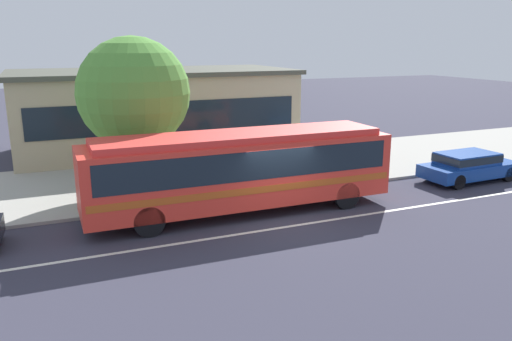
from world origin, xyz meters
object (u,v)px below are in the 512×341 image
sedan_far_ahead (469,165)px  pedestrian_walking_along_curb (244,163)px  transit_bus (241,167)px  bus_stop_sign (316,148)px  pedestrian_waiting_near_sign (128,172)px  street_tree_near_stop (134,93)px

sedan_far_ahead → pedestrian_walking_along_curb: pedestrian_walking_along_curb is taller
transit_bus → bus_stop_sign: transit_bus is taller
transit_bus → pedestrian_waiting_near_sign: (-3.45, 3.20, -0.61)m
sedan_far_ahead → bus_stop_sign: (-6.65, 1.85, 0.95)m
pedestrian_waiting_near_sign → bus_stop_sign: bearing=-10.2°
pedestrian_walking_along_curb → pedestrian_waiting_near_sign: bearing=174.4°
pedestrian_walking_along_curb → bus_stop_sign: (2.90, -0.90, 0.57)m
bus_stop_sign → transit_bus: bearing=-155.8°
transit_bus → street_tree_near_stop: (-2.96, 3.77, 2.36)m
transit_bus → pedestrian_walking_along_curb: 3.05m
transit_bus → street_tree_near_stop: bearing=128.1°
sedan_far_ahead → bus_stop_sign: bus_stop_sign is taller
transit_bus → sedan_far_ahead: bearing=-0.0°
bus_stop_sign → pedestrian_waiting_near_sign: bearing=169.8°
sedan_far_ahead → pedestrian_walking_along_curb: size_ratio=2.69×
pedestrian_waiting_near_sign → street_tree_near_stop: bearing=48.9°
pedestrian_waiting_near_sign → pedestrian_walking_along_curb: pedestrian_walking_along_curb is taller
pedestrian_walking_along_curb → street_tree_near_stop: street_tree_near_stop is taller
transit_bus → pedestrian_walking_along_curb: transit_bus is taller
transit_bus → sedan_far_ahead: 10.79m
pedestrian_walking_along_curb → transit_bus: bearing=-113.6°
sedan_far_ahead → street_tree_near_stop: bearing=164.6°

